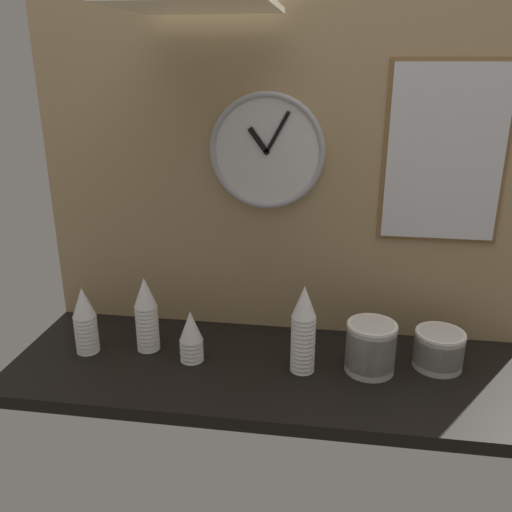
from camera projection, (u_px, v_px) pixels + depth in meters
ground_plane at (274, 370)px, 1.66m from camera, size 1.60×0.56×0.04m
wall_tiled_back at (285, 177)px, 1.72m from camera, size 1.60×0.03×1.05m
cup_stack_left at (146, 314)px, 1.70m from camera, size 0.07×0.07×0.25m
cup_stack_center_left at (191, 336)px, 1.65m from camera, size 0.07×0.07×0.16m
cup_stack_far_left at (85, 320)px, 1.69m from camera, size 0.07×0.07×0.22m
cup_stack_center_right at (303, 329)px, 1.58m from camera, size 0.07×0.07×0.27m
bowl_stack_far_right at (439, 348)px, 1.62m from camera, size 0.15×0.15×0.12m
bowl_stack_right at (371, 346)px, 1.59m from camera, size 0.15×0.15×0.15m
wall_clock at (267, 152)px, 1.67m from camera, size 0.36×0.03×0.36m
menu_board at (445, 154)px, 1.60m from camera, size 0.36×0.01×0.54m
ceiling_light_panel at (196, 5)px, 1.34m from camera, size 0.40×0.40×0.02m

